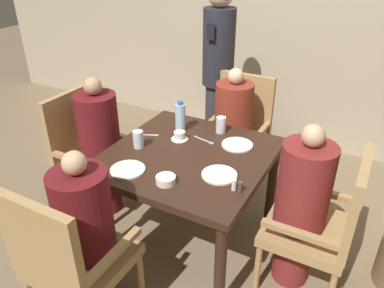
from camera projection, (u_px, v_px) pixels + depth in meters
name	position (u px, v px, depth m)	size (l,w,h in m)	color
ground_plane	(189.00, 237.00, 2.93)	(16.00, 16.00, 0.00)	#7A664C
wall_back	(282.00, 12.00, 3.78)	(8.00, 0.06, 2.80)	tan
dining_table	(188.00, 166.00, 2.61)	(1.08, 1.10, 0.76)	#331E14
chair_left_side	(88.00, 149.00, 3.06)	(0.52, 0.51, 1.00)	#A88451
diner_in_left_chair	(101.00, 146.00, 2.97)	(0.32, 0.32, 1.18)	#5B1419
chair_far_side	(239.00, 128.00, 3.41)	(0.51, 0.52, 1.00)	#A88451
diner_in_far_chair	(233.00, 130.00, 3.27)	(0.32, 0.32, 1.14)	maroon
chair_right_side	(324.00, 222.00, 2.28)	(0.52, 0.51, 1.00)	#A88451
diner_in_right_chair	(301.00, 207.00, 2.31)	(0.32, 0.32, 1.16)	maroon
chair_near_corner	(69.00, 257.00, 2.03)	(0.51, 0.52, 1.00)	#A88451
diner_in_near_chair	(87.00, 235.00, 2.12)	(0.32, 0.32, 1.12)	#5B1419
standing_host	(218.00, 72.00, 3.55)	(0.30, 0.33, 1.75)	#2D2D33
plate_main_left	(237.00, 145.00, 2.67)	(0.22, 0.22, 0.01)	white
plate_main_right	(128.00, 170.00, 2.38)	(0.22, 0.22, 0.01)	white
plate_dessert_center	(219.00, 175.00, 2.33)	(0.22, 0.22, 0.01)	white
teacup_with_saucer	(180.00, 136.00, 2.73)	(0.13, 0.13, 0.06)	white
bowl_small	(166.00, 180.00, 2.25)	(0.12, 0.12, 0.05)	white
water_bottle	(180.00, 117.00, 2.82)	(0.08, 0.08, 0.24)	#A3C6DB
glass_tall_near	(221.00, 125.00, 2.82)	(0.07, 0.07, 0.12)	silver
glass_tall_mid	(138.00, 139.00, 2.62)	(0.07, 0.07, 0.12)	silver
salt_shaker	(234.00, 185.00, 2.18)	(0.03, 0.03, 0.07)	white
pepper_shaker	(240.00, 187.00, 2.16)	(0.03, 0.03, 0.07)	#4C3D2D
fork_beside_plate	(206.00, 141.00, 2.73)	(0.18, 0.06, 0.00)	silver
knife_beside_plate	(147.00, 135.00, 2.81)	(0.18, 0.09, 0.00)	silver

